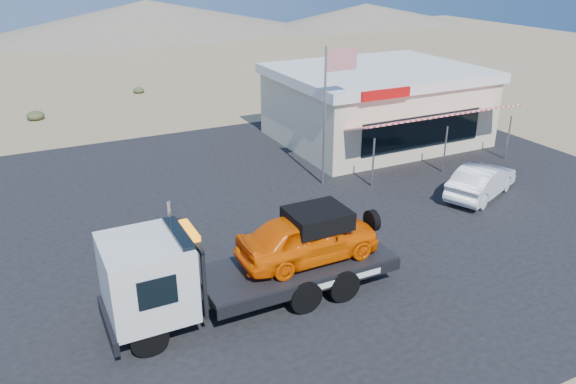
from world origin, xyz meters
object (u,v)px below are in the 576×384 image
tow_truck (248,258)px  flagpole (330,101)px  jerky_store (376,104)px  white_sedan (481,181)px

tow_truck → flagpole: 10.04m
flagpole → jerky_store: bearing=38.8°
flagpole → white_sedan: bearing=-39.3°
jerky_store → tow_truck: bearing=-136.9°
tow_truck → white_sedan: (11.81, 2.94, -0.81)m
tow_truck → jerky_store: size_ratio=0.81×
tow_truck → flagpole: size_ratio=1.40×
jerky_store → flagpole: bearing=-141.2°
tow_truck → flagpole: flagpole is taller
white_sedan → jerky_store: (0.52, 8.60, 1.28)m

